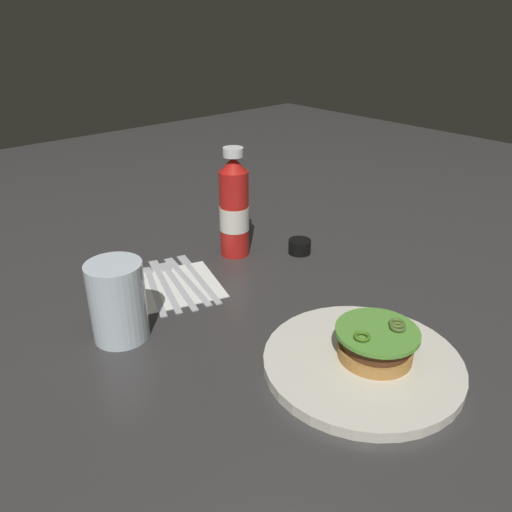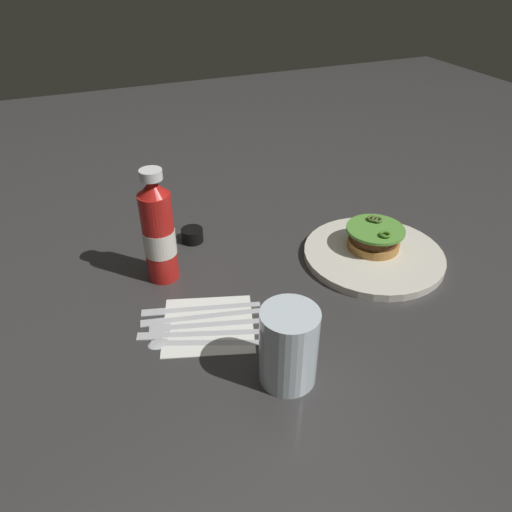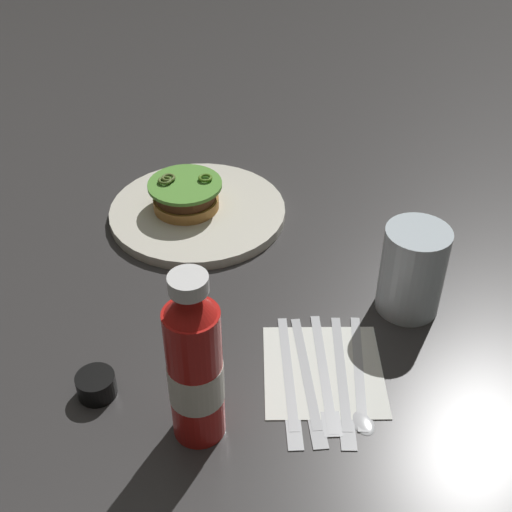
{
  "view_description": "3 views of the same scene",
  "coord_description": "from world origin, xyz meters",
  "px_view_note": "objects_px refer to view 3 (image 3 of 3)",
  "views": [
    {
      "loc": [
        -0.49,
        0.51,
        0.47
      ],
      "look_at": [
        0.09,
        -0.01,
        0.09
      ],
      "focal_mm": 35.79,
      "sensor_mm": 36.0,
      "label": 1
    },
    {
      "loc": [
        0.39,
        0.67,
        0.57
      ],
      "look_at": [
        0.1,
        -0.01,
        0.06
      ],
      "focal_mm": 33.92,
      "sensor_mm": 36.0,
      "label": 2
    },
    {
      "loc": [
        0.75,
        -0.2,
        0.64
      ],
      "look_at": [
        0.08,
        0.02,
        0.08
      ],
      "focal_mm": 47.78,
      "sensor_mm": 36.0,
      "label": 3
    }
  ],
  "objects_px": {
    "steak_knife": "(290,385)",
    "table_knife": "(309,385)",
    "ketchup_bottle": "(195,368)",
    "condiment_cup": "(96,385)",
    "dinner_plate": "(199,212)",
    "spoon_utensil": "(360,386)",
    "burger_sandwich": "(186,195)",
    "napkin": "(323,370)",
    "butter_knife": "(343,385)",
    "water_glass": "(412,270)",
    "fork_utensil": "(325,380)"
  },
  "relations": [
    {
      "from": "condiment_cup",
      "to": "spoon_utensil",
      "type": "xyz_separation_m",
      "value": [
        0.09,
        0.3,
        -0.01
      ]
    },
    {
      "from": "fork_utensil",
      "to": "table_knife",
      "type": "bearing_deg",
      "value": -88.65
    },
    {
      "from": "ketchup_bottle",
      "to": "table_knife",
      "type": "xyz_separation_m",
      "value": [
        -0.02,
        0.14,
        -0.1
      ]
    },
    {
      "from": "table_knife",
      "to": "fork_utensil",
      "type": "distance_m",
      "value": 0.02
    },
    {
      "from": "water_glass",
      "to": "table_knife",
      "type": "xyz_separation_m",
      "value": [
        0.09,
        -0.18,
        -0.06
      ]
    },
    {
      "from": "napkin",
      "to": "table_knife",
      "type": "relative_size",
      "value": 0.74
    },
    {
      "from": "burger_sandwich",
      "to": "table_knife",
      "type": "relative_size",
      "value": 0.57
    },
    {
      "from": "dinner_plate",
      "to": "spoon_utensil",
      "type": "bearing_deg",
      "value": 12.4
    },
    {
      "from": "butter_knife",
      "to": "napkin",
      "type": "bearing_deg",
      "value": -159.14
    },
    {
      "from": "fork_utensil",
      "to": "butter_knife",
      "type": "height_order",
      "value": "same"
    },
    {
      "from": "fork_utensil",
      "to": "spoon_utensil",
      "type": "bearing_deg",
      "value": 58.13
    },
    {
      "from": "dinner_plate",
      "to": "butter_knife",
      "type": "height_order",
      "value": "dinner_plate"
    },
    {
      "from": "dinner_plate",
      "to": "spoon_utensil",
      "type": "distance_m",
      "value": 0.43
    },
    {
      "from": "burger_sandwich",
      "to": "condiment_cup",
      "type": "height_order",
      "value": "burger_sandwich"
    },
    {
      "from": "steak_knife",
      "to": "butter_knife",
      "type": "relative_size",
      "value": 1.01
    },
    {
      "from": "condiment_cup",
      "to": "napkin",
      "type": "distance_m",
      "value": 0.28
    },
    {
      "from": "water_glass",
      "to": "condiment_cup",
      "type": "height_order",
      "value": "water_glass"
    },
    {
      "from": "dinner_plate",
      "to": "napkin",
      "type": "distance_m",
      "value": 0.38
    },
    {
      "from": "table_knife",
      "to": "water_glass",
      "type": "bearing_deg",
      "value": 117.38
    },
    {
      "from": "dinner_plate",
      "to": "condiment_cup",
      "type": "bearing_deg",
      "value": -32.92
    },
    {
      "from": "ketchup_bottle",
      "to": "water_glass",
      "type": "distance_m",
      "value": 0.35
    },
    {
      "from": "condiment_cup",
      "to": "napkin",
      "type": "height_order",
      "value": "condiment_cup"
    },
    {
      "from": "ketchup_bottle",
      "to": "spoon_utensil",
      "type": "bearing_deg",
      "value": 88.66
    },
    {
      "from": "burger_sandwich",
      "to": "steak_knife",
      "type": "relative_size",
      "value": 0.57
    },
    {
      "from": "table_knife",
      "to": "fork_utensil",
      "type": "relative_size",
      "value": 1.07
    },
    {
      "from": "butter_knife",
      "to": "spoon_utensil",
      "type": "relative_size",
      "value": 1.12
    },
    {
      "from": "water_glass",
      "to": "ketchup_bottle",
      "type": "bearing_deg",
      "value": -70.92
    },
    {
      "from": "dinner_plate",
      "to": "ketchup_bottle",
      "type": "relative_size",
      "value": 1.26
    },
    {
      "from": "burger_sandwich",
      "to": "fork_utensil",
      "type": "relative_size",
      "value": 0.61
    },
    {
      "from": "condiment_cup",
      "to": "butter_knife",
      "type": "bearing_deg",
      "value": 73.54
    },
    {
      "from": "condiment_cup",
      "to": "spoon_utensil",
      "type": "relative_size",
      "value": 0.26
    },
    {
      "from": "steak_knife",
      "to": "dinner_plate",
      "type": "bearing_deg",
      "value": -178.27
    },
    {
      "from": "burger_sandwich",
      "to": "napkin",
      "type": "height_order",
      "value": "burger_sandwich"
    },
    {
      "from": "table_knife",
      "to": "spoon_utensil",
      "type": "distance_m",
      "value": 0.06
    },
    {
      "from": "burger_sandwich",
      "to": "table_knife",
      "type": "height_order",
      "value": "burger_sandwich"
    },
    {
      "from": "dinner_plate",
      "to": "steak_knife",
      "type": "height_order",
      "value": "dinner_plate"
    },
    {
      "from": "burger_sandwich",
      "to": "water_glass",
      "type": "bearing_deg",
      "value": 37.25
    },
    {
      "from": "napkin",
      "to": "table_knife",
      "type": "height_order",
      "value": "table_knife"
    },
    {
      "from": "fork_utensil",
      "to": "spoon_utensil",
      "type": "distance_m",
      "value": 0.04
    },
    {
      "from": "fork_utensil",
      "to": "dinner_plate",
      "type": "bearing_deg",
      "value": -171.99
    },
    {
      "from": "spoon_utensil",
      "to": "ketchup_bottle",
      "type": "bearing_deg",
      "value": -91.34
    },
    {
      "from": "steak_knife",
      "to": "table_knife",
      "type": "bearing_deg",
      "value": 72.77
    },
    {
      "from": "condiment_cup",
      "to": "spoon_utensil",
      "type": "bearing_deg",
      "value": 72.93
    },
    {
      "from": "burger_sandwich",
      "to": "napkin",
      "type": "distance_m",
      "value": 0.4
    },
    {
      "from": "ketchup_bottle",
      "to": "condiment_cup",
      "type": "relative_size",
      "value": 4.78
    },
    {
      "from": "ketchup_bottle",
      "to": "water_glass",
      "type": "relative_size",
      "value": 1.77
    },
    {
      "from": "napkin",
      "to": "butter_knife",
      "type": "height_order",
      "value": "butter_knife"
    },
    {
      "from": "burger_sandwich",
      "to": "steak_knife",
      "type": "height_order",
      "value": "burger_sandwich"
    },
    {
      "from": "butter_knife",
      "to": "spoon_utensil",
      "type": "xyz_separation_m",
      "value": [
        0.01,
        0.02,
        0.0
      ]
    },
    {
      "from": "water_glass",
      "to": "steak_knife",
      "type": "height_order",
      "value": "water_glass"
    }
  ]
}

